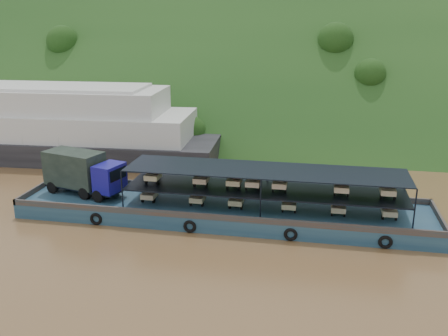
# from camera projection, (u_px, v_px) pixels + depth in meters

# --- Properties ---
(ground) EXTENTS (160.00, 160.00, 0.00)m
(ground) POSITION_uv_depth(u_px,v_px,m) (240.00, 214.00, 43.65)
(ground) COLOR brown
(ground) RESTS_ON ground
(hillside) EXTENTS (140.00, 39.60, 39.60)m
(hillside) POSITION_uv_depth(u_px,v_px,m) (277.00, 127.00, 77.43)
(hillside) COLOR #163A15
(hillside) RESTS_ON ground
(cargo_barge) EXTENTS (35.00, 7.18, 5.01)m
(cargo_barge) POSITION_uv_depth(u_px,v_px,m) (205.00, 203.00, 42.80)
(cargo_barge) COLOR #16334E
(cargo_barge) RESTS_ON ground
(passenger_ferry) EXTENTS (43.57, 13.05, 8.72)m
(passenger_ferry) POSITION_uv_depth(u_px,v_px,m) (42.00, 126.00, 60.71)
(passenger_ferry) COLOR black
(passenger_ferry) RESTS_ON ground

